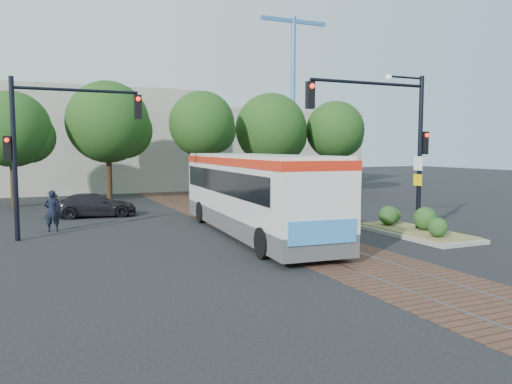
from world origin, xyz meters
TOP-DOWN VIEW (x-y plane):
  - ground at (0.00, 0.00)m, footprint 120.00×120.00m
  - trackbed at (0.00, 4.00)m, footprint 3.60×40.00m
  - tree_row at (1.21, 16.42)m, footprint 26.40×5.60m
  - warehouses at (-0.53, 28.75)m, footprint 40.00×13.00m
  - crane at (18.00, 34.00)m, footprint 8.00×0.50m
  - city_bus at (-1.01, 1.75)m, footprint 3.31×11.99m
  - traffic_island at (4.82, -0.90)m, footprint 2.20×5.20m
  - signal_pole_main at (3.86, -0.81)m, footprint 5.49×0.46m
  - signal_pole_left at (-8.37, 4.00)m, footprint 4.99×0.34m
  - officer at (-8.25, 5.69)m, footprint 0.62×0.41m
  - parked_car at (-6.18, 9.62)m, footprint 4.17×2.00m

SIDE VIEW (x-z plane):
  - ground at x=0.00m, z-range 0.00..0.00m
  - trackbed at x=0.00m, z-range 0.00..0.02m
  - traffic_island at x=4.82m, z-range -0.24..0.89m
  - parked_car at x=-6.18m, z-range 0.00..1.17m
  - officer at x=-8.25m, z-range 0.00..1.71m
  - city_bus at x=-1.01m, z-range 0.18..3.35m
  - warehouses at x=-0.53m, z-range -0.19..7.81m
  - signal_pole_left at x=-8.37m, z-range 0.86..6.86m
  - signal_pole_main at x=3.86m, z-range 1.16..7.16m
  - tree_row at x=1.21m, z-range 1.01..8.69m
  - crane at x=18.00m, z-range 1.88..19.88m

